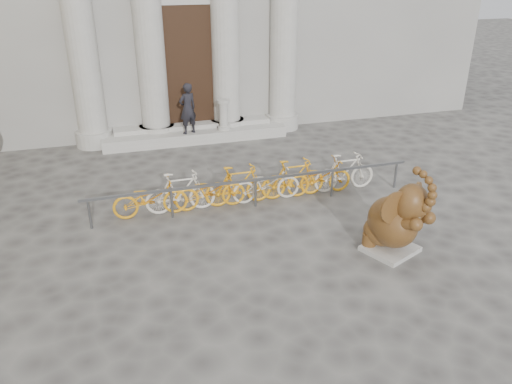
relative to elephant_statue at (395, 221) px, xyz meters
name	(u,v)px	position (x,y,z in m)	size (l,w,h in m)	color
ground	(299,309)	(-2.49, -1.20, -0.71)	(80.00, 80.00, 0.00)	#474442
entrance_steps	(195,134)	(-2.49, 8.20, -0.53)	(6.00, 1.20, 0.36)	#A8A59E
elephant_statue	(395,221)	(0.00, 0.00, 0.00)	(1.32, 1.54, 1.95)	#A8A59E
bike_rack	(252,183)	(-2.05, 3.05, -0.21)	(8.00, 0.53, 1.00)	slate
pedestrian	(188,109)	(-2.75, 7.85, 0.46)	(0.59, 0.39, 1.62)	black
balustrade_post	(224,116)	(-1.57, 7.90, 0.11)	(0.40, 0.40, 0.99)	#A8A59E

